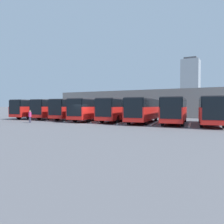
# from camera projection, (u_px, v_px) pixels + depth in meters

# --- Properties ---
(ground_plane) EXTENTS (600.00, 600.00, 0.00)m
(ground_plane) POSITION_uv_depth(u_px,v_px,m) (84.00, 123.00, 28.63)
(ground_plane) COLOR #5B5B60
(bus_0) EXTENTS (4.09, 11.51, 3.33)m
(bus_0) POSITION_uv_depth(u_px,v_px,m) (211.00, 110.00, 26.23)
(bus_0) COLOR red
(bus_0) RESTS_ON ground_plane
(curb_divider_0) EXTENTS (1.11, 6.07, 0.15)m
(curb_divider_0) POSITION_uv_depth(u_px,v_px,m) (190.00, 125.00, 25.85)
(curb_divider_0) COLOR #9E9E99
(curb_divider_0) RESTS_ON ground_plane
(bus_1) EXTENTS (4.09, 11.51, 3.33)m
(bus_1) POSITION_uv_depth(u_px,v_px,m) (175.00, 109.00, 28.23)
(bus_1) COLOR red
(bus_1) RESTS_ON ground_plane
(curb_divider_1) EXTENTS (1.11, 6.07, 0.15)m
(curb_divider_1) POSITION_uv_depth(u_px,v_px,m) (155.00, 123.00, 27.85)
(curb_divider_1) COLOR #9E9E99
(curb_divider_1) RESTS_ON ground_plane
(bus_2) EXTENTS (4.09, 11.51, 3.33)m
(bus_2) POSITION_uv_depth(u_px,v_px,m) (144.00, 109.00, 30.01)
(bus_2) COLOR red
(bus_2) RESTS_ON ground_plane
(curb_divider_2) EXTENTS (1.11, 6.07, 0.15)m
(curb_divider_2) POSITION_uv_depth(u_px,v_px,m) (125.00, 122.00, 29.63)
(curb_divider_2) COLOR #9E9E99
(curb_divider_2) RESTS_ON ground_plane
(bus_3) EXTENTS (4.09, 11.51, 3.33)m
(bus_3) POSITION_uv_depth(u_px,v_px,m) (118.00, 109.00, 32.39)
(bus_3) COLOR red
(bus_3) RESTS_ON ground_plane
(curb_divider_3) EXTENTS (1.11, 6.07, 0.15)m
(curb_divider_3) POSITION_uv_depth(u_px,v_px,m) (100.00, 121.00, 32.01)
(curb_divider_3) COLOR #9E9E99
(curb_divider_3) RESTS_ON ground_plane
(bus_4) EXTENTS (4.09, 11.51, 3.33)m
(bus_4) POSITION_uv_depth(u_px,v_px,m) (93.00, 109.00, 33.98)
(bus_4) COLOR red
(bus_4) RESTS_ON ground_plane
(curb_divider_4) EXTENTS (1.11, 6.07, 0.15)m
(curb_divider_4) POSITION_uv_depth(u_px,v_px,m) (75.00, 120.00, 33.59)
(curb_divider_4) COLOR #9E9E99
(curb_divider_4) RESTS_ON ground_plane
(bus_5) EXTENTS (4.09, 11.51, 3.33)m
(bus_5) POSITION_uv_depth(u_px,v_px,m) (75.00, 108.00, 36.76)
(bus_5) COLOR red
(bus_5) RESTS_ON ground_plane
(curb_divider_5) EXTENTS (1.11, 6.07, 0.15)m
(curb_divider_5) POSITION_uv_depth(u_px,v_px,m) (58.00, 119.00, 36.37)
(curb_divider_5) COLOR #9E9E99
(curb_divider_5) RESTS_ON ground_plane
(bus_6) EXTENTS (4.09, 11.51, 3.33)m
(bus_6) POSITION_uv_depth(u_px,v_px,m) (57.00, 108.00, 38.97)
(bus_6) COLOR red
(bus_6) RESTS_ON ground_plane
(curb_divider_6) EXTENTS (1.11, 6.07, 0.15)m
(curb_divider_6) POSITION_uv_depth(u_px,v_px,m) (41.00, 118.00, 38.58)
(curb_divider_6) COLOR #9E9E99
(curb_divider_6) RESTS_ON ground_plane
(bus_7) EXTENTS (4.09, 11.51, 3.33)m
(bus_7) POSITION_uv_depth(u_px,v_px,m) (38.00, 108.00, 40.49)
(bus_7) COLOR red
(bus_7) RESTS_ON ground_plane
(pedestrian) EXTENTS (0.51, 0.51, 1.67)m
(pedestrian) POSITION_uv_depth(u_px,v_px,m) (30.00, 116.00, 29.71)
(pedestrian) COLOR #38384C
(pedestrian) RESTS_ON ground_plane
(station_building) EXTENTS (41.51, 14.93, 5.58)m
(station_building) POSITION_uv_depth(u_px,v_px,m) (149.00, 103.00, 50.51)
(station_building) COLOR gray
(station_building) RESTS_ON ground_plane
(office_tower) EXTENTS (18.33, 18.33, 54.12)m
(office_tower) POSITION_uv_depth(u_px,v_px,m) (190.00, 83.00, 237.95)
(office_tower) COLOR #ADB2B7
(office_tower) RESTS_ON ground_plane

